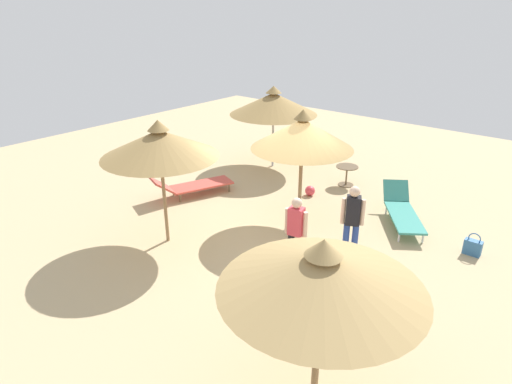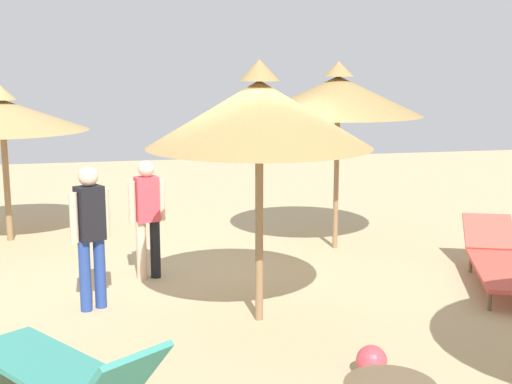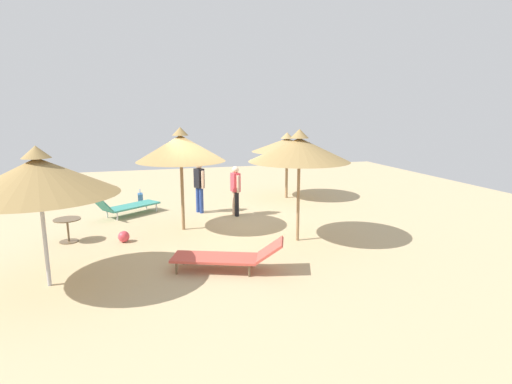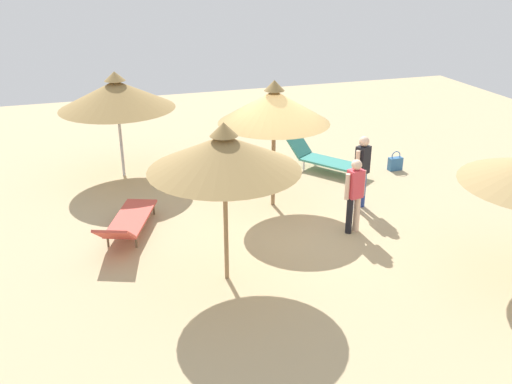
% 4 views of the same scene
% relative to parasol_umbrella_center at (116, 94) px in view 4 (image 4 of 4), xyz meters
% --- Properties ---
extents(ground, '(24.00, 24.00, 0.10)m').
position_rel_parasol_umbrella_center_xyz_m(ground, '(2.93, -3.69, -2.12)').
color(ground, tan).
extents(parasol_umbrella_center, '(2.76, 2.76, 2.61)m').
position_rel_parasol_umbrella_center_xyz_m(parasol_umbrella_center, '(0.00, 0.00, 0.00)').
color(parasol_umbrella_center, '#B2B2B7').
rests_on(parasol_umbrella_center, ground).
extents(parasol_umbrella_back, '(2.36, 2.36, 2.78)m').
position_rel_parasol_umbrella_center_xyz_m(parasol_umbrella_back, '(2.99, -2.81, 0.16)').
color(parasol_umbrella_back, olive).
rests_on(parasol_umbrella_back, ground).
extents(parasol_umbrella_edge, '(2.46, 2.46, 2.78)m').
position_rel_parasol_umbrella_center_xyz_m(parasol_umbrella_edge, '(1.23, -5.46, 0.21)').
color(parasol_umbrella_edge, olive).
rests_on(parasol_umbrella_edge, ground).
extents(lounge_chair_far_left, '(1.42, 2.34, 0.68)m').
position_rel_parasol_umbrella_center_xyz_m(lounge_chair_far_left, '(-0.23, -3.38, -1.75)').
color(lounge_chair_far_left, '#CC4C3F').
rests_on(lounge_chair_far_left, ground).
extents(lounge_chair_front, '(1.73, 2.07, 0.75)m').
position_rel_parasol_umbrella_center_xyz_m(lounge_chair_front, '(4.93, -1.25, -1.73)').
color(lounge_chair_front, teal).
rests_on(lounge_chair_front, ground).
extents(person_standing_far_right, '(0.46, 0.27, 1.54)m').
position_rel_parasol_umbrella_center_xyz_m(person_standing_far_right, '(4.07, -4.54, -1.20)').
color(person_standing_far_right, beige).
rests_on(person_standing_far_right, ground).
extents(person_standing_near_left, '(0.43, 0.33, 1.63)m').
position_rel_parasol_umbrella_center_xyz_m(person_standing_near_left, '(4.75, -3.53, -1.14)').
color(person_standing_near_left, navy).
rests_on(person_standing_near_left, ground).
extents(handbag, '(0.36, 0.17, 0.51)m').
position_rel_parasol_umbrella_center_xyz_m(handbag, '(6.70, -1.72, -1.88)').
color(handbag, '#336699').
rests_on(handbag, ground).
extents(side_table_round, '(0.64, 0.64, 0.59)m').
position_rel_parasol_umbrella_center_xyz_m(side_table_round, '(2.70, 0.05, -1.66)').
color(side_table_round, brown).
rests_on(side_table_round, ground).
extents(beach_ball, '(0.28, 0.28, 0.28)m').
position_rel_parasol_umbrella_center_xyz_m(beach_ball, '(2.30, -1.27, -1.93)').
color(beach_ball, '#D83F4C').
rests_on(beach_ball, ground).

